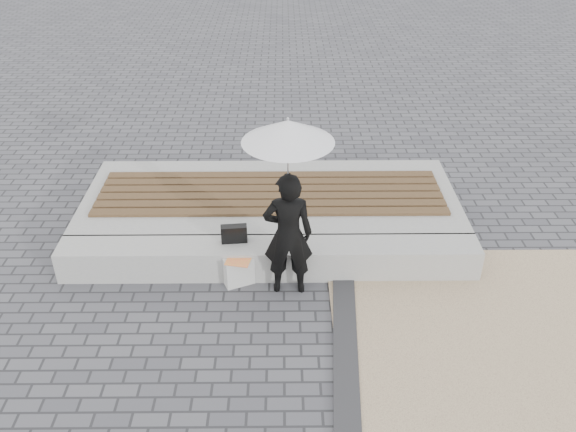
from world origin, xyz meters
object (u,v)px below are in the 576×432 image
Objects in this scene: handbag at (234,234)px; canvas_tote at (239,271)px; woman at (288,234)px; seating_ledge at (269,258)px; parasol at (288,131)px.

handbag reaches higher than canvas_tote.
woman is at bearing -32.76° from canvas_tote.
canvas_tote is (-0.57, 0.10, -0.58)m from woman.
seating_ledge is 4.12× the size of parasol.
woman reaches higher than canvas_tote.
woman is at bearing -37.71° from handbag.
woman is 4.95× the size of handbag.
handbag reaches higher than seating_ledge.
canvas_tote is (0.06, -0.30, -0.33)m from handbag.
handbag is at bearing 170.76° from seating_ledge.
seating_ledge is at bearing 123.76° from parasol.
parasol is 3.38× the size of canvas_tote.
parasol is 3.95× the size of handbag.
parasol reaches higher than woman.
handbag is 0.86× the size of canvas_tote.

